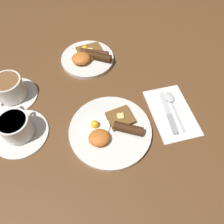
% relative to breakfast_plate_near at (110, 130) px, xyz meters
% --- Properties ---
extents(ground_plane, '(3.00, 3.00, 0.00)m').
position_rel_breakfast_plate_near_xyz_m(ground_plane, '(0.00, 0.00, -0.01)').
color(ground_plane, brown).
extents(breakfast_plate_near, '(0.25, 0.25, 0.04)m').
position_rel_breakfast_plate_near_xyz_m(breakfast_plate_near, '(0.00, 0.00, 0.00)').
color(breakfast_plate_near, silver).
rests_on(breakfast_plate_near, ground_plane).
extents(breakfast_plate_far, '(0.20, 0.20, 0.05)m').
position_rel_breakfast_plate_near_xyz_m(breakfast_plate_far, '(-0.01, 0.32, 0.00)').
color(breakfast_plate_far, silver).
rests_on(breakfast_plate_far, ground_plane).
extents(teacup_near, '(0.17, 0.17, 0.07)m').
position_rel_breakfast_plate_near_xyz_m(teacup_near, '(-0.27, 0.06, 0.02)').
color(teacup_near, silver).
rests_on(teacup_near, ground_plane).
extents(teacup_far, '(0.16, 0.16, 0.08)m').
position_rel_breakfast_plate_near_xyz_m(teacup_far, '(-0.29, 0.21, 0.02)').
color(teacup_far, silver).
rests_on(teacup_far, ground_plane).
extents(napkin, '(0.13, 0.21, 0.01)m').
position_rel_breakfast_plate_near_xyz_m(napkin, '(0.21, 0.02, -0.01)').
color(napkin, white).
rests_on(napkin, ground_plane).
extents(knife, '(0.03, 0.16, 0.01)m').
position_rel_breakfast_plate_near_xyz_m(knife, '(0.20, 0.01, -0.00)').
color(knife, silver).
rests_on(knife, napkin).
extents(spoon, '(0.03, 0.15, 0.01)m').
position_rel_breakfast_plate_near_xyz_m(spoon, '(0.22, 0.06, -0.00)').
color(spoon, silver).
rests_on(spoon, napkin).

